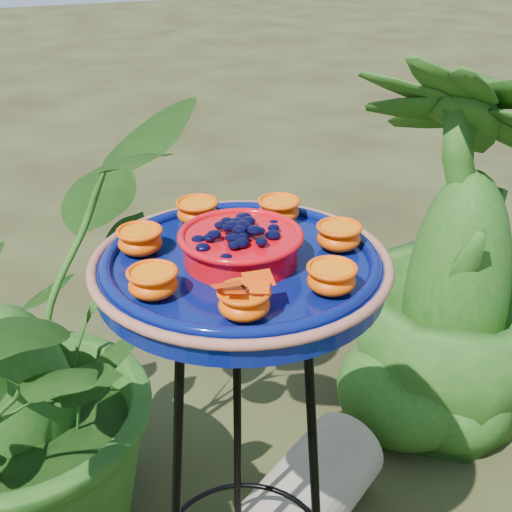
# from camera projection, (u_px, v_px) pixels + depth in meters

# --- Properties ---
(tripod_stand) EXTENTS (0.39, 0.39, 0.88)m
(tripod_stand) POSITION_uv_depth(u_px,v_px,m) (243.00, 454.00, 1.27)
(tripod_stand) COLOR black
(tripod_stand) RESTS_ON ground
(feeder_dish) EXTENTS (0.54, 0.54, 0.10)m
(feeder_dish) POSITION_uv_depth(u_px,v_px,m) (241.00, 262.00, 1.09)
(feeder_dish) COLOR #06104F
(feeder_dish) RESTS_ON tripod_stand
(shrub_back_left) EXTENTS (1.15, 1.20, 1.02)m
(shrub_back_left) POSITION_uv_depth(u_px,v_px,m) (7.00, 361.00, 1.55)
(shrub_back_left) COLOR #194913
(shrub_back_left) RESTS_ON ground
(shrub_back_right) EXTENTS (0.87, 0.87, 1.10)m
(shrub_back_right) POSITION_uv_depth(u_px,v_px,m) (462.00, 253.00, 1.93)
(shrub_back_right) COLOR #194913
(shrub_back_right) RESTS_ON ground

